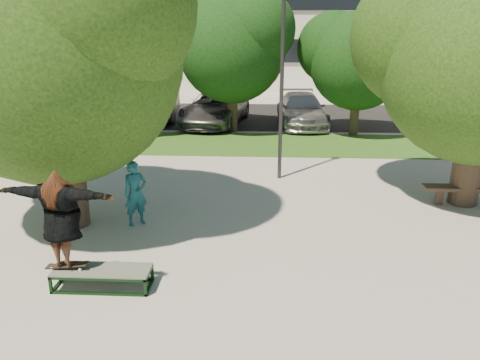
# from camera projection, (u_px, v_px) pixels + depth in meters

# --- Properties ---
(ground) EXTENTS (120.00, 120.00, 0.00)m
(ground) POSITION_uv_depth(u_px,v_px,m) (240.00, 246.00, 10.42)
(ground) COLOR gray
(ground) RESTS_ON ground
(grass_strip) EXTENTS (30.00, 4.00, 0.02)m
(grass_strip) POSITION_uv_depth(u_px,v_px,m) (276.00, 144.00, 19.37)
(grass_strip) COLOR #1A4C15
(grass_strip) RESTS_ON ground
(asphalt_strip) EXTENTS (40.00, 8.00, 0.01)m
(asphalt_strip) POSITION_uv_depth(u_px,v_px,m) (256.00, 116.00, 25.59)
(asphalt_strip) COLOR black
(asphalt_strip) RESTS_ON ground
(tree_left) EXTENTS (6.96, 5.95, 7.12)m
(tree_left) POSITION_uv_depth(u_px,v_px,m) (48.00, 38.00, 10.29)
(tree_left) COLOR #38281E
(tree_left) RESTS_ON ground
(bg_tree_left) EXTENTS (5.28, 4.51, 5.77)m
(bg_tree_left) POSITION_uv_depth(u_px,v_px,m) (101.00, 49.00, 20.08)
(bg_tree_left) COLOR #38281E
(bg_tree_left) RESTS_ON ground
(bg_tree_mid) EXTENTS (5.76, 4.92, 6.24)m
(bg_tree_mid) POSITION_uv_depth(u_px,v_px,m) (230.00, 42.00, 20.67)
(bg_tree_mid) COLOR #38281E
(bg_tree_mid) RESTS_ON ground
(bg_tree_right) EXTENTS (5.04, 4.31, 5.43)m
(bg_tree_right) POSITION_uv_depth(u_px,v_px,m) (357.00, 55.00, 20.07)
(bg_tree_right) COLOR #38281E
(bg_tree_right) RESTS_ON ground
(lamppost) EXTENTS (0.25, 0.15, 6.11)m
(lamppost) POSITION_uv_depth(u_px,v_px,m) (282.00, 79.00, 14.12)
(lamppost) COLOR #2D2D30
(lamppost) RESTS_ON ground
(grind_box) EXTENTS (1.80, 0.60, 0.38)m
(grind_box) POSITION_uv_depth(u_px,v_px,m) (103.00, 278.00, 8.73)
(grind_box) COLOR black
(grind_box) RESTS_ON ground
(skater_rig) EXTENTS (2.33, 0.94, 1.92)m
(skater_rig) POSITION_uv_depth(u_px,v_px,m) (61.00, 219.00, 8.40)
(skater_rig) COLOR white
(skater_rig) RESTS_ON grind_box
(bystander) EXTENTS (0.71, 0.67, 1.62)m
(bystander) POSITION_uv_depth(u_px,v_px,m) (135.00, 193.00, 11.34)
(bystander) COLOR #1B5E69
(bystander) RESTS_ON ground
(car_silver_a) EXTENTS (2.02, 4.88, 1.65)m
(car_silver_a) POSITION_uv_depth(u_px,v_px,m) (96.00, 98.00, 26.26)
(car_silver_a) COLOR #A7A7AC
(car_silver_a) RESTS_ON asphalt_strip
(car_dark) EXTENTS (2.16, 5.02, 1.61)m
(car_dark) POSITION_uv_depth(u_px,v_px,m) (160.00, 104.00, 24.50)
(car_dark) COLOR black
(car_dark) RESTS_ON asphalt_strip
(car_grey) EXTENTS (3.47, 5.99, 1.57)m
(car_grey) POSITION_uv_depth(u_px,v_px,m) (214.00, 109.00, 23.07)
(car_grey) COLOR #5B5B60
(car_grey) RESTS_ON asphalt_strip
(car_silver_b) EXTENTS (2.44, 5.37, 1.53)m
(car_silver_b) POSITION_uv_depth(u_px,v_px,m) (302.00, 110.00, 22.98)
(car_silver_b) COLOR #A2A2A6
(car_silver_b) RESTS_ON asphalt_strip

